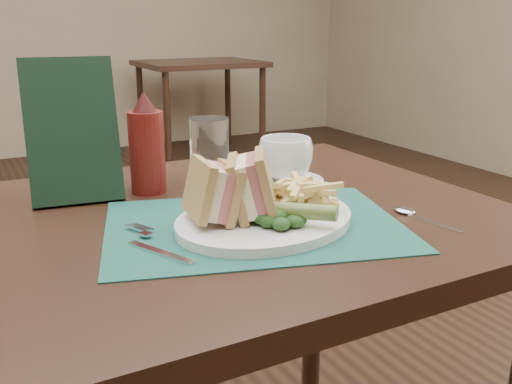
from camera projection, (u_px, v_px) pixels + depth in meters
wall_back at (16, 158)px, 4.56m from camera, size 6.00×0.00×6.00m
table_bg_right at (201, 109)px, 4.53m from camera, size 0.90×0.75×0.75m
placemat at (254, 225)px, 0.89m from camera, size 0.53×0.44×0.00m
plate at (265, 220)px, 0.89m from camera, size 0.35×0.31×0.01m
sandwich_half_a at (199, 192)px, 0.84m from camera, size 0.08×0.10×0.10m
sandwich_half_b at (239, 185)px, 0.86m from camera, size 0.12×0.13×0.10m
kale_garnish at (288, 217)px, 0.84m from camera, size 0.11×0.08×0.03m
pickle_spear at (297, 211)px, 0.84m from camera, size 0.10×0.10×0.03m
fries_pile at (299, 192)px, 0.92m from camera, size 0.18×0.20×0.05m
fork at (154, 242)px, 0.80m from camera, size 0.10×0.17×0.01m
spoon at (424, 217)px, 0.91m from camera, size 0.06×0.15×0.01m
saucer at (285, 182)px, 1.11m from camera, size 0.17×0.17×0.01m
coffee_cup at (285, 159)px, 1.10m from camera, size 0.13×0.13×0.08m
drinking_glass at (210, 152)px, 1.09m from camera, size 0.10×0.10×0.13m
ketchup_bottle at (146, 143)px, 1.04m from camera, size 0.07×0.07×0.19m
check_presenter at (72, 131)px, 0.99m from camera, size 0.17×0.11×0.25m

